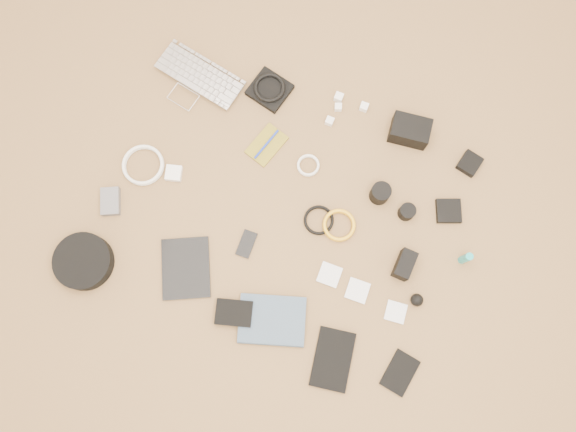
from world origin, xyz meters
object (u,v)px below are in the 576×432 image
(paperback, at_px, (270,345))
(tablet, at_px, (186,268))
(laptop, at_px, (193,85))
(dslr_camera, at_px, (410,131))
(phone, at_px, (247,244))
(headphone_case, at_px, (84,261))

(paperback, bearing_deg, tablet, 52.22)
(laptop, xyz_separation_m, dslr_camera, (0.87, 0.09, 0.03))
(dslr_camera, distance_m, phone, 0.76)
(laptop, distance_m, paperback, 1.06)
(laptop, bearing_deg, headphone_case, -85.43)
(dslr_camera, distance_m, tablet, 1.00)
(tablet, distance_m, paperback, 0.42)
(tablet, relative_size, headphone_case, 1.08)
(dslr_camera, distance_m, headphone_case, 1.33)
(dslr_camera, xyz_separation_m, tablet, (-0.63, -0.78, -0.04))
(dslr_camera, bearing_deg, laptop, -178.56)
(tablet, xyz_separation_m, headphone_case, (-0.36, -0.10, 0.02))
(tablet, relative_size, phone, 2.24)
(paperback, bearing_deg, laptop, 21.06)
(laptop, distance_m, phone, 0.68)
(phone, bearing_deg, dslr_camera, 54.89)
(laptop, distance_m, headphone_case, 0.80)
(headphone_case, distance_m, paperback, 0.75)
(phone, relative_size, headphone_case, 0.48)
(laptop, distance_m, dslr_camera, 0.87)
(headphone_case, xyz_separation_m, paperback, (0.75, -0.06, -0.02))
(laptop, height_order, dslr_camera, dslr_camera)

